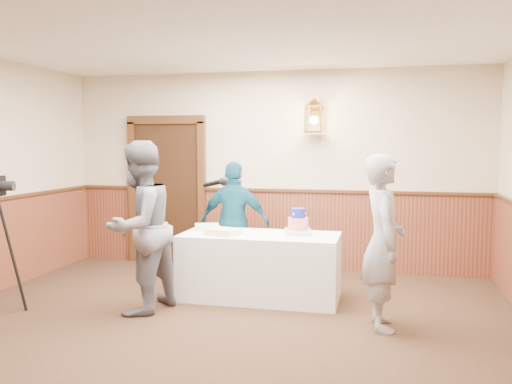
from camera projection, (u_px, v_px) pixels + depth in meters
The scene contains 9 objects.
ground at pixel (188, 361), 4.45m from camera, with size 7.00×7.00×0.00m, color black.
room_shell at pixel (199, 173), 4.77m from camera, with size 6.02×7.02×2.81m.
display_table at pixel (260, 266), 6.22m from camera, with size 1.80×0.80×0.75m, color white.
tiered_cake at pixel (298, 224), 6.15m from camera, with size 0.35×0.35×0.30m.
sheet_cake_yellow at pixel (223, 232), 6.12m from camera, with size 0.35×0.27×0.07m, color #F3F492.
sheet_cake_green at pixel (207, 227), 6.50m from camera, with size 0.28×0.23×0.07m, color #B6F1AA.
interviewer at pixel (140, 227), 5.68m from camera, with size 1.53×1.02×1.81m.
baker at pixel (383, 242), 5.18m from camera, with size 0.61×0.40×1.68m, color #929398.
assistant_p at pixel (235, 223), 6.89m from camera, with size 0.91×0.38×1.55m, color navy.
Camera 1 is at (1.53, -4.07, 1.78)m, focal length 38.00 mm.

